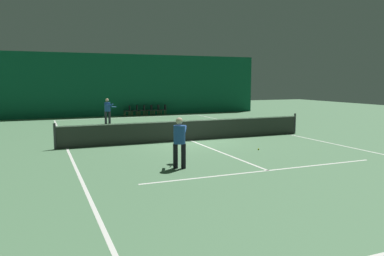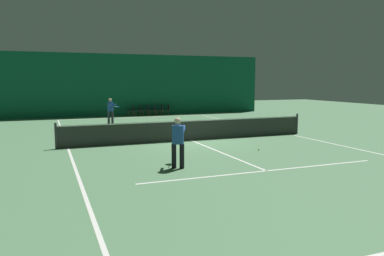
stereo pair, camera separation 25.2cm
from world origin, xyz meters
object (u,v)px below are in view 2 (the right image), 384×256
(courtside_chair_3, at_px, (153,109))
(courtside_chair_4, at_px, (160,109))
(player_near, at_px, (178,139))
(courtside_chair_2, at_px, (146,110))
(tennis_net, at_px, (191,130))
(courtside_chair_1, at_px, (139,110))
(tennis_ball, at_px, (259,149))
(player_far, at_px, (111,109))
(courtside_chair_0, at_px, (131,110))
(courtside_chair_5, at_px, (167,109))

(courtside_chair_3, xyz_separation_m, courtside_chair_4, (0.59, 0.00, 0.00))
(player_near, distance_m, courtside_chair_2, 18.46)
(tennis_net, relative_size, courtside_chair_1, 14.29)
(tennis_ball, bearing_deg, courtside_chair_1, 93.52)
(player_far, bearing_deg, courtside_chair_3, 124.50)
(player_far, relative_size, courtside_chair_0, 1.95)
(tennis_net, bearing_deg, courtside_chair_0, 89.88)
(courtside_chair_1, height_order, courtside_chair_3, same)
(courtside_chair_0, relative_size, courtside_chair_1, 1.00)
(courtside_chair_4, bearing_deg, courtside_chair_1, -90.00)
(player_far, height_order, courtside_chair_5, player_far)
(tennis_ball, bearing_deg, courtside_chair_4, 87.30)
(courtside_chair_3, distance_m, courtside_chair_5, 1.18)
(player_near, distance_m, courtside_chair_5, 18.89)
(player_near, height_order, courtside_chair_2, player_near)
(courtside_chair_3, xyz_separation_m, courtside_chair_5, (1.18, 0.00, 0.00))
(player_near, relative_size, tennis_ball, 24.73)
(courtside_chair_0, bearing_deg, player_far, -27.02)
(courtside_chair_3, bearing_deg, tennis_ball, -0.62)
(tennis_ball, bearing_deg, player_near, -156.90)
(player_far, distance_m, courtside_chair_0, 5.26)
(courtside_chair_0, xyz_separation_m, tennis_ball, (1.60, -16.36, -0.45))
(player_near, height_order, tennis_ball, player_near)
(tennis_net, distance_m, courtside_chair_1, 13.08)
(player_far, bearing_deg, courtside_chair_4, 120.70)
(courtside_chair_3, bearing_deg, courtside_chair_2, -90.00)
(courtside_chair_1, bearing_deg, courtside_chair_4, 90.00)
(courtside_chair_1, bearing_deg, tennis_ball, 3.52)
(tennis_net, height_order, courtside_chair_1, tennis_net)
(player_near, distance_m, courtside_chair_4, 18.73)
(tennis_net, bearing_deg, tennis_ball, -63.79)
(courtside_chair_4, xyz_separation_m, tennis_ball, (-0.77, -16.36, -0.45))
(player_far, relative_size, courtside_chair_5, 1.95)
(courtside_chair_3, height_order, tennis_ball, courtside_chair_3)
(player_near, relative_size, courtside_chair_4, 1.94)
(courtside_chair_0, bearing_deg, courtside_chair_3, 90.00)
(courtside_chair_1, relative_size, tennis_ball, 12.73)
(player_far, bearing_deg, courtside_chair_2, 128.82)
(player_far, distance_m, courtside_chair_3, 6.27)
(courtside_chair_2, xyz_separation_m, tennis_ball, (0.41, -16.36, -0.45))
(courtside_chair_0, height_order, courtside_chair_4, same)
(player_far, bearing_deg, courtside_chair_1, 133.70)
(tennis_ball, bearing_deg, courtside_chair_2, 91.45)
(player_far, xyz_separation_m, courtside_chair_4, (4.75, 4.67, -0.47))
(courtside_chair_1, relative_size, courtside_chair_3, 1.00)
(courtside_chair_0, distance_m, tennis_ball, 16.45)
(courtside_chair_1, bearing_deg, courtside_chair_3, 90.00)
(tennis_net, distance_m, courtside_chair_2, 13.12)
(player_far, relative_size, courtside_chair_2, 1.95)
(tennis_net, relative_size, courtside_chair_5, 14.29)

